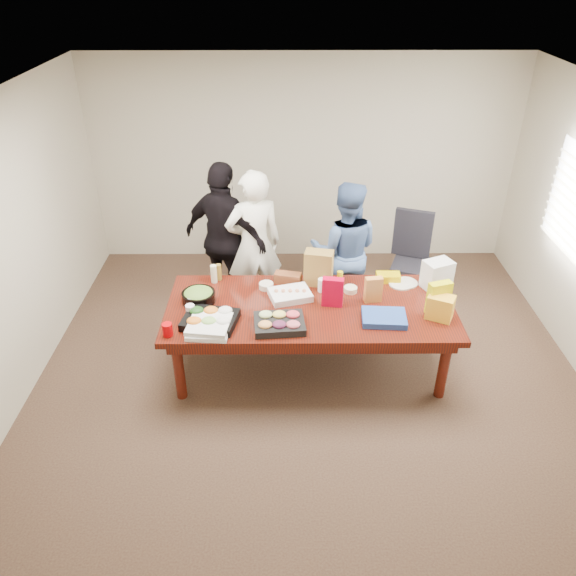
{
  "coord_description": "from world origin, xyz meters",
  "views": [
    {
      "loc": [
        -0.25,
        -4.51,
        3.73
      ],
      "look_at": [
        -0.22,
        0.1,
        0.9
      ],
      "focal_mm": 34.64,
      "sensor_mm": 36.0,
      "label": 1
    }
  ],
  "objects_px": {
    "office_chair": "(413,263)",
    "sheet_cake": "(290,295)",
    "person_center": "(254,245)",
    "person_right": "(345,251)",
    "conference_table": "(310,337)",
    "salad_bowl": "(199,297)"
  },
  "relations": [
    {
      "from": "person_right",
      "to": "sheet_cake",
      "type": "height_order",
      "value": "person_right"
    },
    {
      "from": "conference_table",
      "to": "person_right",
      "type": "xyz_separation_m",
      "value": [
        0.43,
        1.02,
        0.44
      ]
    },
    {
      "from": "conference_table",
      "to": "salad_bowl",
      "type": "xyz_separation_m",
      "value": [
        -1.09,
        0.09,
        0.43
      ]
    },
    {
      "from": "person_right",
      "to": "sheet_cake",
      "type": "distance_m",
      "value": 1.07
    },
    {
      "from": "person_right",
      "to": "conference_table",
      "type": "bearing_deg",
      "value": 73.95
    },
    {
      "from": "office_chair",
      "to": "sheet_cake",
      "type": "distance_m",
      "value": 1.84
    },
    {
      "from": "sheet_cake",
      "to": "person_center",
      "type": "bearing_deg",
      "value": 97.79
    },
    {
      "from": "conference_table",
      "to": "person_right",
      "type": "distance_m",
      "value": 1.19
    },
    {
      "from": "conference_table",
      "to": "person_center",
      "type": "xyz_separation_m",
      "value": [
        -0.59,
        1.04,
        0.5
      ]
    },
    {
      "from": "sheet_cake",
      "to": "conference_table",
      "type": "bearing_deg",
      "value": -54.19
    },
    {
      "from": "office_chair",
      "to": "sheet_cake",
      "type": "bearing_deg",
      "value": -123.21
    },
    {
      "from": "salad_bowl",
      "to": "office_chair",
      "type": "bearing_deg",
      "value": 25.87
    },
    {
      "from": "person_center",
      "to": "person_right",
      "type": "height_order",
      "value": "person_center"
    },
    {
      "from": "person_right",
      "to": "sheet_cake",
      "type": "bearing_deg",
      "value": 60.97
    },
    {
      "from": "person_center",
      "to": "salad_bowl",
      "type": "xyz_separation_m",
      "value": [
        -0.5,
        -0.96,
        -0.08
      ]
    },
    {
      "from": "office_chair",
      "to": "sheet_cake",
      "type": "relative_size",
      "value": 2.71
    },
    {
      "from": "person_center",
      "to": "person_right",
      "type": "xyz_separation_m",
      "value": [
        1.02,
        -0.03,
        -0.06
      ]
    },
    {
      "from": "sheet_cake",
      "to": "salad_bowl",
      "type": "bearing_deg",
      "value": 168.01
    },
    {
      "from": "office_chair",
      "to": "sheet_cake",
      "type": "height_order",
      "value": "office_chair"
    },
    {
      "from": "office_chair",
      "to": "salad_bowl",
      "type": "distance_m",
      "value": 2.65
    },
    {
      "from": "person_right",
      "to": "salad_bowl",
      "type": "relative_size",
      "value": 4.99
    },
    {
      "from": "person_right",
      "to": "salad_bowl",
      "type": "distance_m",
      "value": 1.78
    }
  ]
}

